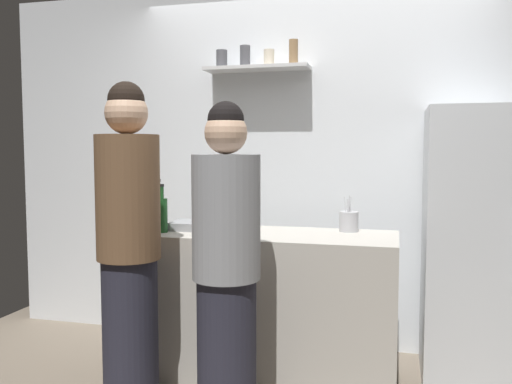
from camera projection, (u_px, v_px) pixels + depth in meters
The scene contains 10 objects.
back_wall_assembly at pixel (314, 166), 3.90m from camera, with size 4.80×0.32×2.60m.
refrigerator at pixel (475, 246), 3.28m from camera, with size 0.60×0.67×1.68m.
counter at pixel (256, 306), 3.34m from camera, with size 1.70×0.62×0.91m, color #B7B2A8.
baking_pan at pixel (199, 226), 3.43m from camera, with size 0.34×0.24×0.05m, color gray.
utensil_holder at pixel (349, 221), 3.35m from camera, with size 0.12×0.12×0.23m.
wine_bottle_green_glass at pixel (162, 214), 3.31m from camera, with size 0.07×0.07×0.30m.
wine_bottle_pale_glass at pixel (158, 210), 3.44m from camera, with size 0.08×0.08×0.32m.
water_bottle_plastic at pixel (249, 219), 3.16m from camera, with size 0.09×0.09×0.23m.
person_brown_jacket at pixel (129, 249), 2.89m from camera, with size 0.34×0.34×1.78m.
person_grey_hoodie at pixel (226, 271), 2.69m from camera, with size 0.34×0.34×1.66m.
Camera 1 is at (0.58, -2.63, 1.42)m, focal length 37.86 mm.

